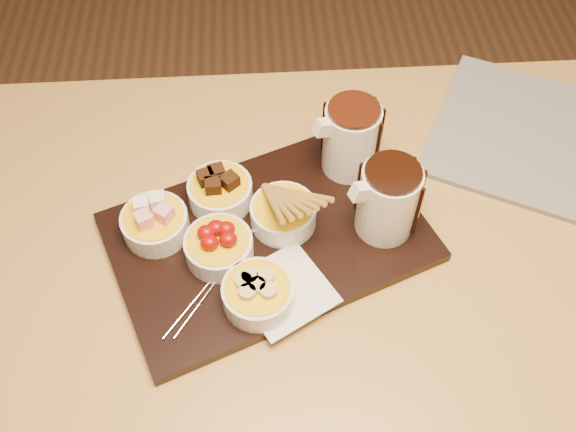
{
  "coord_description": "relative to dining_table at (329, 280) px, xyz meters",
  "views": [
    {
      "loc": [
        -0.1,
        -0.54,
        1.56
      ],
      "look_at": [
        -0.07,
        0.02,
        0.81
      ],
      "focal_mm": 40.0,
      "sensor_mm": 36.0,
      "label": 1
    }
  ],
  "objects": [
    {
      "name": "ground",
      "position": [
        0.0,
        0.0,
        -0.65
      ],
      "size": [
        5.0,
        5.0,
        0.0
      ],
      "primitive_type": "plane",
      "color": "brown",
      "rests_on": "ground"
    },
    {
      "name": "dining_table",
      "position": [
        0.0,
        0.0,
        0.0
      ],
      "size": [
        1.2,
        0.8,
        0.75
      ],
      "color": "#BE9246",
      "rests_on": "ground"
    },
    {
      "name": "serving_board",
      "position": [
        -0.1,
        0.02,
        0.11
      ],
      "size": [
        0.54,
        0.45,
        0.02
      ],
      "primitive_type": "cube",
      "rotation": [
        0.0,
        0.0,
        0.38
      ],
      "color": "black",
      "rests_on": "dining_table"
    },
    {
      "name": "napkin",
      "position": [
        -0.08,
        -0.08,
        0.12
      ],
      "size": [
        0.16,
        0.16,
        0.0
      ],
      "primitive_type": "cube",
      "rotation": [
        0.0,
        0.0,
        0.52
      ],
      "color": "white",
      "rests_on": "serving_board"
    },
    {
      "name": "bowl_marshmallows",
      "position": [
        -0.26,
        0.03,
        0.14
      ],
      "size": [
        0.1,
        0.1,
        0.04
      ],
      "primitive_type": "cylinder",
      "color": "white",
      "rests_on": "serving_board"
    },
    {
      "name": "bowl_cake",
      "position": [
        -0.17,
        0.09,
        0.14
      ],
      "size": [
        0.1,
        0.1,
        0.04
      ],
      "primitive_type": "cylinder",
      "color": "white",
      "rests_on": "serving_board"
    },
    {
      "name": "bowl_strawberries",
      "position": [
        -0.17,
        -0.02,
        0.14
      ],
      "size": [
        0.1,
        0.1,
        0.04
      ],
      "primitive_type": "cylinder",
      "color": "white",
      "rests_on": "serving_board"
    },
    {
      "name": "bowl_biscotti",
      "position": [
        -0.07,
        0.04,
        0.14
      ],
      "size": [
        0.1,
        0.1,
        0.04
      ],
      "primitive_type": "cylinder",
      "color": "white",
      "rests_on": "serving_board"
    },
    {
      "name": "bowl_bananas",
      "position": [
        -0.12,
        -0.1,
        0.14
      ],
      "size": [
        0.1,
        0.1,
        0.04
      ],
      "primitive_type": "cylinder",
      "color": "white",
      "rests_on": "serving_board"
    },
    {
      "name": "pitcher_dark_chocolate",
      "position": [
        0.08,
        0.02,
        0.18
      ],
      "size": [
        0.11,
        0.11,
        0.12
      ],
      "primitive_type": "cylinder",
      "rotation": [
        0.0,
        0.0,
        0.38
      ],
      "color": "silver",
      "rests_on": "serving_board"
    },
    {
      "name": "pitcher_milk_chocolate",
      "position": [
        0.04,
        0.15,
        0.18
      ],
      "size": [
        0.11,
        0.11,
        0.12
      ],
      "primitive_type": "cylinder",
      "rotation": [
        0.0,
        0.0,
        0.38
      ],
      "color": "silver",
      "rests_on": "serving_board"
    },
    {
      "name": "fondue_skewers",
      "position": [
        -0.17,
        -0.04,
        0.12
      ],
      "size": [
        0.23,
        0.18,
        0.01
      ],
      "primitive_type": null,
      "rotation": [
        0.0,
        0.0,
        -0.63
      ],
      "color": "silver",
      "rests_on": "serving_board"
    },
    {
      "name": "newspaper",
      "position": [
        0.4,
        0.19,
        0.1
      ],
      "size": [
        0.49,
        0.46,
        0.01
      ],
      "primitive_type": "cube",
      "rotation": [
        0.0,
        0.0,
        -0.47
      ],
      "color": "beige",
      "rests_on": "dining_table"
    }
  ]
}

